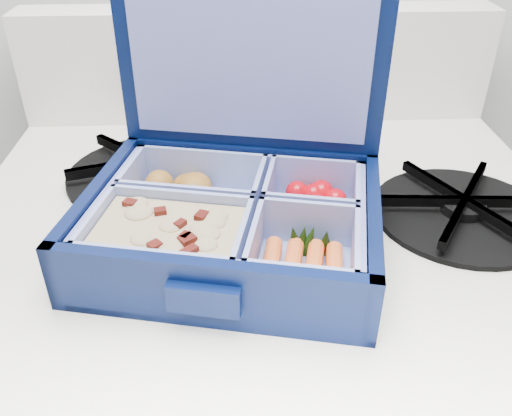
{
  "coord_description": "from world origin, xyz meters",
  "views": [
    {
      "loc": [
        0.29,
        1.25,
        1.2
      ],
      "look_at": [
        0.31,
        1.65,
        0.94
      ],
      "focal_mm": 38.0,
      "sensor_mm": 36.0,
      "label": 1
    }
  ],
  "objects": [
    {
      "name": "bento_box",
      "position": [
        0.29,
        1.64,
        0.94
      ],
      "size": [
        0.28,
        0.24,
        0.06
      ],
      "primitive_type": null,
      "rotation": [
        0.0,
        0.0,
        -0.21
      ],
      "color": "#041038",
      "rests_on": "stove"
    },
    {
      "name": "burner_grate",
      "position": [
        0.52,
        1.69,
        0.92
      ],
      "size": [
        0.18,
        0.18,
        0.02
      ],
      "primitive_type": "cylinder",
      "rotation": [
        0.0,
        0.0,
        -0.06
      ],
      "color": "black",
      "rests_on": "stove"
    },
    {
      "name": "burner_grate_rear",
      "position": [
        0.2,
        1.78,
        0.92
      ],
      "size": [
        0.23,
        0.23,
        0.02
      ],
      "primitive_type": "cylinder",
      "rotation": [
        0.0,
        0.0,
        0.31
      ],
      "color": "black",
      "rests_on": "stove"
    },
    {
      "name": "fork",
      "position": [
        0.39,
        1.77,
        0.91
      ],
      "size": [
        0.12,
        0.14,
        0.01
      ],
      "primitive_type": null,
      "rotation": [
        0.0,
        0.0,
        -0.7
      ],
      "color": "#A9AAB0",
      "rests_on": "stove"
    }
  ]
}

